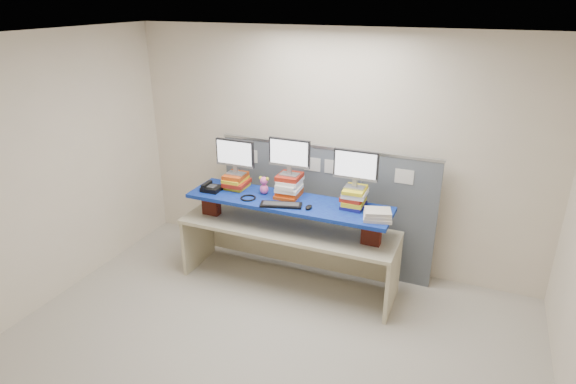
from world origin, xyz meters
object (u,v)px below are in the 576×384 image
at_px(monitor_right, 356,167).
at_px(desk_phone, 211,188).
at_px(desk, 288,238).
at_px(keyboard, 281,205).
at_px(monitor_left, 235,155).
at_px(monitor_center, 289,155).
at_px(blue_board, 288,202).

relative_size(monitor_right, desk_phone, 2.20).
bearing_deg(desk, keyboard, -94.78).
distance_m(monitor_left, keyboard, 0.83).
bearing_deg(desk_phone, monitor_right, 5.04).
bearing_deg(monitor_center, desk_phone, -167.74).
relative_size(monitor_center, keyboard, 1.01).
bearing_deg(blue_board, desk_phone, -175.42).
relative_size(blue_board, monitor_left, 4.84).
distance_m(blue_board, monitor_right, 0.84).
height_order(monitor_left, monitor_center, monitor_center).
bearing_deg(blue_board, desk, 97.07).
bearing_deg(monitor_right, blue_board, -170.35).
height_order(desk, keyboard, keyboard).
xyz_separation_m(blue_board, monitor_left, (-0.69, 0.12, 0.42)).
relative_size(blue_board, monitor_right, 4.84).
bearing_deg(monitor_right, desk, -170.35).
xyz_separation_m(monitor_left, monitor_center, (0.66, 0.00, 0.08)).
bearing_deg(keyboard, blue_board, 69.65).
height_order(desk, monitor_center, monitor_center).
relative_size(desk, monitor_center, 5.22).
distance_m(monitor_left, monitor_right, 1.39).
bearing_deg(blue_board, monitor_center, 105.79).
xyz_separation_m(blue_board, desk_phone, (-0.92, -0.07, 0.05)).
bearing_deg(keyboard, desk_phone, 159.01).
bearing_deg(monitor_center, keyboard, -85.84).
relative_size(monitor_left, keyboard, 1.01).
bearing_deg(blue_board, keyboard, -94.78).
distance_m(blue_board, monitor_left, 0.82).
bearing_deg(desk, monitor_right, 9.65).
distance_m(blue_board, keyboard, 0.16).
height_order(keyboard, desk_phone, desk_phone).
bearing_deg(keyboard, monitor_left, 142.28).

